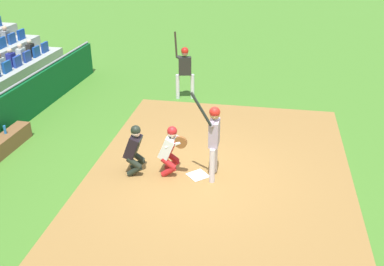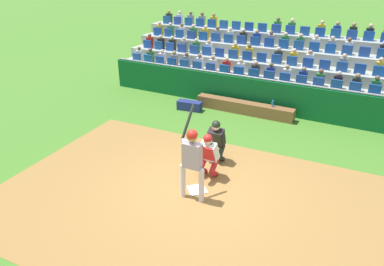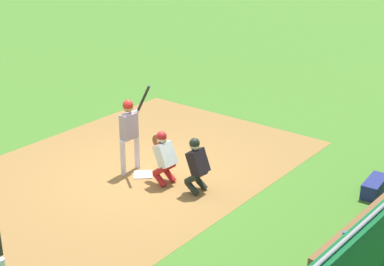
{
  "view_description": "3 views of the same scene",
  "coord_description": "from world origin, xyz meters",
  "views": [
    {
      "loc": [
        9.11,
        1.84,
        5.7
      ],
      "look_at": [
        -0.09,
        -0.17,
        1.1
      ],
      "focal_mm": 41.77,
      "sensor_mm": 36.0,
      "label": 1
    },
    {
      "loc": [
        -3.36,
        6.69,
        5.17
      ],
      "look_at": [
        0.4,
        -0.49,
        1.28
      ],
      "focal_mm": 33.76,
      "sensor_mm": 36.0,
      "label": 2
    },
    {
      "loc": [
        -8.77,
        -8.99,
        6.04
      ],
      "look_at": [
        0.56,
        -1.07,
        1.19
      ],
      "focal_mm": 54.1,
      "sensor_mm": 36.0,
      "label": 3
    }
  ],
  "objects": [
    {
      "name": "equipment_duffel_bag",
      "position": [
        2.67,
        -4.63,
        0.17
      ],
      "size": [
        0.96,
        0.47,
        0.35
      ],
      "primitive_type": "cube",
      "rotation": [
        0.0,
        0.0,
        0.12
      ],
      "color": "navy",
      "rests_on": "ground_plane"
    },
    {
      "name": "infield_dirt_patch",
      "position": [
        0.0,
        0.5,
        0.0
      ],
      "size": [
        9.52,
        6.72,
        0.01
      ],
      "primitive_type": "cube",
      "rotation": [
        0.0,
        0.0,
        0.04
      ],
      "color": "olive",
      "rests_on": "ground_plane"
    },
    {
      "name": "dugout_wall",
      "position": [
        0.0,
        -5.84,
        0.61
      ],
      "size": [
        13.69,
        0.24,
        1.28
      ],
      "color": "#0B5525",
      "rests_on": "ground_plane"
    },
    {
      "name": "catcher_crouching",
      "position": [
        0.03,
        -0.67,
        0.72
      ],
      "size": [
        0.46,
        0.71,
        1.29
      ],
      "color": "red",
      "rests_on": "ground_plane"
    },
    {
      "name": "home_plate_umpire",
      "position": [
        0.18,
        -1.52,
        0.71
      ],
      "size": [
        0.49,
        0.48,
        1.3
      ],
      "color": "black",
      "rests_on": "ground_plane"
    },
    {
      "name": "ground_plane",
      "position": [
        0.0,
        0.0,
        0.0
      ],
      "size": [
        160.0,
        160.0,
        0.0
      ],
      "primitive_type": "plane",
      "color": "#457B28"
    },
    {
      "name": "dugout_bench",
      "position": [
        0.73,
        -5.29,
        0.22
      ],
      "size": [
        3.71,
        0.4,
        0.44
      ],
      "primitive_type": "cube",
      "color": "brown",
      "rests_on": "ground_plane"
    },
    {
      "name": "batter_at_plate",
      "position": [
        -0.04,
        0.36,
        1.14
      ],
      "size": [
        0.62,
        0.65,
        2.23
      ],
      "color": "silver",
      "rests_on": "ground_plane"
    },
    {
      "name": "water_bottle_on_bench",
      "position": [
        -0.31,
        -5.33,
        0.55
      ],
      "size": [
        0.07,
        0.07,
        0.23
      ],
      "primitive_type": "cylinder",
      "color": "blue",
      "rests_on": "dugout_bench"
    },
    {
      "name": "home_plate_marker",
      "position": [
        0.0,
        0.0,
        0.02
      ],
      "size": [
        0.62,
        0.62,
        0.02
      ],
      "primitive_type": "cube",
      "rotation": [
        0.0,
        0.0,
        0.79
      ],
      "color": "white",
      "rests_on": "infield_dirt_patch"
    }
  ]
}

